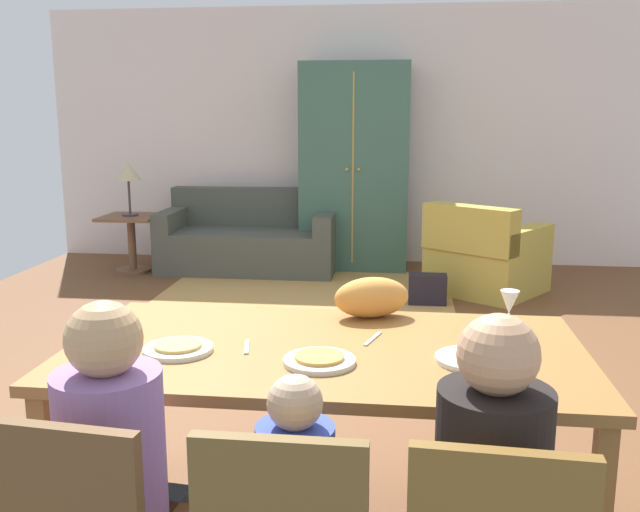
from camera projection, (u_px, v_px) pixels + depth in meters
name	position (u px, v px, depth m)	size (l,w,h in m)	color
ground_plane	(316.00, 363.00, 4.58)	(6.67, 6.50, 0.02)	brown
back_wall	(354.00, 137.00, 7.52)	(6.67, 0.10, 2.70)	silver
dining_table	(325.00, 363.00, 2.57)	(1.88, 1.00, 0.76)	olive
plate_near_man	(178.00, 349.00, 2.50)	(0.25, 0.25, 0.02)	silver
pizza_near_man	(178.00, 345.00, 2.50)	(0.17, 0.17, 0.01)	#DAA751
plate_near_child	(319.00, 361.00, 2.38)	(0.25, 0.25, 0.02)	silver
pizza_near_child	(319.00, 357.00, 2.38)	(0.17, 0.17, 0.01)	gold
plate_near_woman	(472.00, 359.00, 2.40)	(0.25, 0.25, 0.02)	white
wine_glass	(509.00, 304.00, 2.63)	(0.07, 0.07, 0.19)	silver
fork	(247.00, 347.00, 2.54)	(0.02, 0.15, 0.01)	silver
knife	(373.00, 339.00, 2.63)	(0.01, 0.17, 0.01)	silver
person_man	(121.00, 498.00, 2.00)	(0.30, 0.41, 1.11)	#2B3C44
cat	(372.00, 297.00, 2.91)	(0.32, 0.16, 0.17)	#E2903E
area_rug	(307.00, 291.00, 6.37)	(2.60, 1.80, 0.01)	#B78748
couch	(250.00, 240.00, 7.23)	(1.78, 0.86, 0.82)	#494C43
armchair	(485.00, 258.00, 6.27)	(1.19, 1.19, 0.82)	gold
armoire	(355.00, 167.00, 7.19)	(1.10, 0.59, 2.10)	#3D6352
side_table	(131.00, 235.00, 7.10)	(0.56, 0.56, 0.58)	brown
table_lamp	(128.00, 173.00, 6.97)	(0.26, 0.26, 0.54)	#43363C
handbag	(427.00, 289.00, 5.93)	(0.32, 0.16, 0.26)	black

